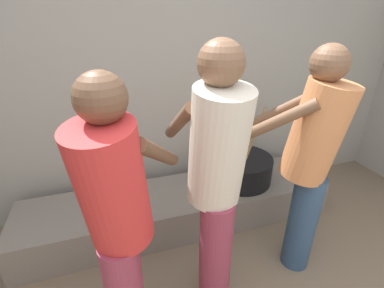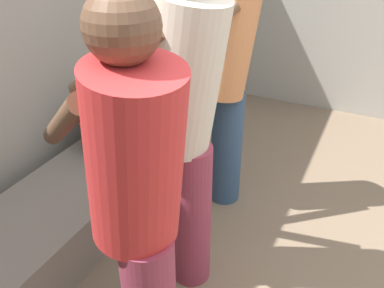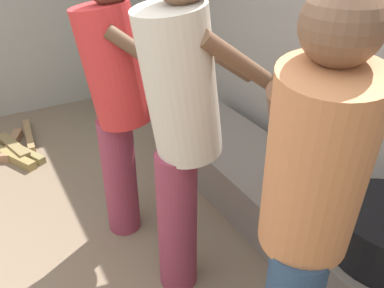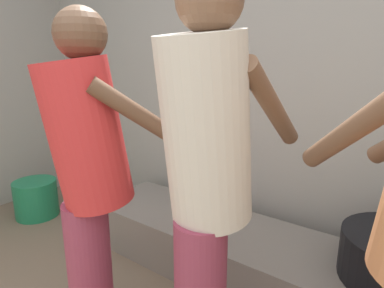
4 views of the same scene
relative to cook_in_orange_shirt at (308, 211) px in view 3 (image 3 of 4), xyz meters
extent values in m
cube|color=#9E998E|center=(-0.80, 1.20, 0.31)|extent=(5.55, 0.20, 2.47)
cube|color=slate|center=(-0.70, 0.68, -0.76)|extent=(2.71, 0.60, 0.33)
cylinder|color=#D17F4C|center=(0.00, 0.00, 0.17)|extent=(0.49, 0.48, 0.67)
sphere|color=brown|center=(0.00, 0.00, 0.58)|extent=(0.22, 0.22, 0.22)
cylinder|color=brown|center=(-0.07, 0.26, 0.24)|extent=(0.39, 0.38, 0.36)
cylinder|color=brown|center=(-0.26, 0.07, 0.24)|extent=(0.39, 0.38, 0.36)
cylinder|color=#8C3347|center=(-0.69, -0.12, -0.52)|extent=(0.20, 0.20, 0.81)
cylinder|color=beige|center=(-0.69, -0.09, 0.21)|extent=(0.31, 0.39, 0.69)
cylinder|color=brown|center=(-0.56, 0.16, 0.28)|extent=(0.08, 0.49, 0.37)
cylinder|color=brown|center=(-0.83, 0.15, 0.28)|extent=(0.08, 0.49, 0.37)
cylinder|color=#8C3347|center=(-1.25, -0.22, -0.55)|extent=(0.20, 0.20, 0.76)
cylinder|color=red|center=(-1.23, -0.19, 0.14)|extent=(0.45, 0.48, 0.65)
cylinder|color=brown|center=(-1.00, -0.06, 0.21)|extent=(0.30, 0.43, 0.36)
cylinder|color=brown|center=(-1.23, 0.08, 0.21)|extent=(0.30, 0.43, 0.36)
cylinder|color=#1E7A4C|center=(-2.86, 0.36, -0.76)|extent=(0.37, 0.37, 0.33)
cube|color=olive|center=(-2.49, -0.65, -0.90)|extent=(0.51, 0.28, 0.06)
cube|color=olive|center=(-2.44, -0.73, -0.89)|extent=(0.51, 0.30, 0.07)
cube|color=#967149|center=(-2.76, -0.55, -0.90)|extent=(0.59, 0.10, 0.06)
cube|color=olive|center=(-2.58, -0.70, -0.88)|extent=(0.49, 0.21, 0.09)
cube|color=#9B6D4C|center=(-2.65, -0.71, -0.89)|extent=(0.47, 0.24, 0.07)
camera|label=1|loc=(-1.21, -1.26, 0.85)|focal=25.89mm
camera|label=2|loc=(-2.09, -0.81, 0.81)|focal=37.86mm
camera|label=3|loc=(0.68, -0.81, 0.82)|focal=37.24mm
camera|label=4|loc=(-0.08, -1.00, 0.43)|focal=30.37mm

